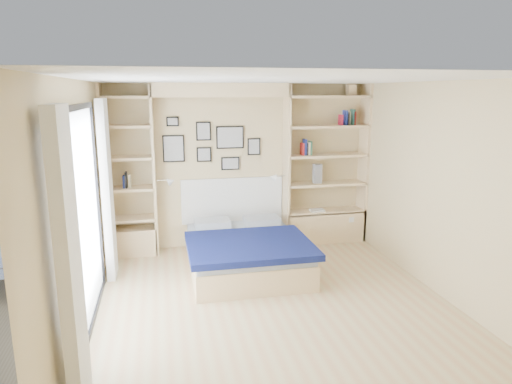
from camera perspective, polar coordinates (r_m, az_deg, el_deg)
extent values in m
plane|color=tan|center=(5.34, 2.34, -14.00)|extent=(4.50, 4.50, 0.00)
plane|color=tan|center=(7.08, -2.05, 3.26)|extent=(4.00, 0.00, 4.00)
plane|color=tan|center=(2.90, 13.77, -10.89)|extent=(4.00, 0.00, 4.00)
plane|color=tan|center=(4.84, -21.16, -1.91)|extent=(0.00, 4.50, 4.50)
plane|color=tan|center=(5.74, 22.20, 0.17)|extent=(0.00, 4.50, 4.50)
plane|color=white|center=(4.79, 2.62, 13.88)|extent=(4.50, 4.50, 0.00)
cube|color=#D9BC8B|center=(6.80, -12.65, 2.59)|extent=(0.04, 0.35, 2.50)
cube|color=#D9BC8B|center=(7.06, 3.81, 3.22)|extent=(0.04, 0.35, 2.50)
cube|color=#D9BC8B|center=(6.77, -4.43, 12.59)|extent=(2.00, 0.35, 0.20)
cube|color=#D9BC8B|center=(7.51, 13.28, 3.46)|extent=(0.04, 0.35, 2.50)
cube|color=#D9BC8B|center=(6.85, -18.35, 2.32)|extent=(0.04, 0.35, 2.50)
cube|color=#D9BC8B|center=(7.48, 8.51, -4.22)|extent=(1.30, 0.35, 0.50)
cube|color=#D9BC8B|center=(7.07, -15.10, -5.95)|extent=(0.70, 0.35, 0.40)
cube|color=black|center=(4.70, -21.74, 9.76)|extent=(0.04, 2.08, 0.06)
cube|color=black|center=(5.25, -19.75, -14.91)|extent=(0.04, 2.08, 0.06)
cube|color=black|center=(3.91, -22.84, -7.67)|extent=(0.04, 0.06, 2.20)
cube|color=black|center=(5.85, -19.23, -0.90)|extent=(0.04, 0.06, 2.20)
cube|color=silver|center=(4.87, -20.81, -3.39)|extent=(0.01, 2.00, 2.20)
cube|color=white|center=(3.62, -22.31, -8.39)|extent=(0.10, 0.45, 2.30)
cube|color=white|center=(6.10, -18.11, 0.19)|extent=(0.10, 0.45, 2.30)
cube|color=#D9BC8B|center=(7.42, 8.57, -2.37)|extent=(1.30, 0.35, 0.04)
cube|color=#D9BC8B|center=(7.32, 8.68, 1.04)|extent=(1.30, 0.35, 0.04)
cube|color=#D9BC8B|center=(7.24, 8.80, 4.53)|extent=(1.30, 0.35, 0.04)
cube|color=#D9BC8B|center=(7.19, 8.92, 8.08)|extent=(1.30, 0.35, 0.04)
cube|color=#D9BC8B|center=(7.18, 9.04, 11.67)|extent=(1.30, 0.35, 0.04)
cube|color=#D9BC8B|center=(6.97, -15.26, -3.22)|extent=(0.70, 0.35, 0.04)
cube|color=#D9BC8B|center=(6.86, -15.47, 0.40)|extent=(0.70, 0.35, 0.04)
cube|color=#D9BC8B|center=(6.79, -15.69, 4.12)|extent=(0.70, 0.35, 0.04)
cube|color=#D9BC8B|center=(6.74, -15.92, 7.90)|extent=(0.70, 0.35, 0.04)
cube|color=#D9BC8B|center=(6.72, -16.12, 11.30)|extent=(0.70, 0.35, 0.04)
cube|color=#D9BC8B|center=(6.29, -1.36, -8.21)|extent=(1.49, 1.86, 0.32)
cube|color=#9DA4AC|center=(6.21, -1.37, -6.37)|extent=(1.45, 1.82, 0.10)
cube|color=#0D1445|center=(5.90, -0.81, -6.70)|extent=(1.59, 1.30, 0.08)
cube|color=#9DA4AC|center=(6.72, -5.49, -3.98)|extent=(0.51, 0.37, 0.12)
cube|color=#9DA4AC|center=(6.84, 0.72, -3.63)|extent=(0.51, 0.37, 0.12)
cube|color=white|center=(7.13, -2.97, -1.02)|extent=(1.59, 0.04, 0.70)
cube|color=black|center=(6.91, -10.26, 5.36)|extent=(0.32, 0.02, 0.40)
cube|color=gray|center=(6.90, -10.26, 5.35)|extent=(0.28, 0.01, 0.36)
cube|color=black|center=(6.91, -6.58, 7.56)|extent=(0.22, 0.02, 0.28)
cube|color=gray|center=(6.90, -6.57, 7.55)|extent=(0.18, 0.01, 0.24)
cube|color=black|center=(6.95, -6.51, 4.69)|extent=(0.22, 0.02, 0.22)
cube|color=gray|center=(6.94, -6.50, 4.67)|extent=(0.18, 0.01, 0.18)
cube|color=black|center=(6.97, -3.27, 6.84)|extent=(0.42, 0.02, 0.34)
cube|color=gray|center=(6.96, -3.25, 6.83)|extent=(0.38, 0.01, 0.30)
cube|color=black|center=(7.02, -3.23, 3.59)|extent=(0.28, 0.02, 0.20)
cube|color=gray|center=(7.01, -3.21, 3.57)|extent=(0.24, 0.01, 0.16)
cube|color=black|center=(7.05, -0.26, 5.70)|extent=(0.20, 0.02, 0.26)
cube|color=gray|center=(7.04, -0.25, 5.69)|extent=(0.16, 0.01, 0.22)
cube|color=black|center=(6.87, -10.39, 8.67)|extent=(0.18, 0.02, 0.14)
cube|color=gray|center=(6.86, -10.39, 8.66)|extent=(0.14, 0.01, 0.10)
cylinder|color=silver|center=(6.75, -11.42, 1.45)|extent=(0.20, 0.02, 0.02)
cone|color=white|center=(6.76, -10.56, 1.32)|extent=(0.13, 0.12, 0.15)
cylinder|color=silver|center=(6.98, 2.85, 2.03)|extent=(0.20, 0.02, 0.02)
cone|color=white|center=(6.96, 2.05, 1.84)|extent=(0.13, 0.12, 0.15)
cube|color=#A51E1E|center=(7.09, 5.79, 5.36)|extent=(0.02, 0.15, 0.18)
cube|color=navy|center=(7.10, 6.10, 5.60)|extent=(0.03, 0.15, 0.24)
cube|color=black|center=(7.11, 6.28, 5.40)|extent=(0.03, 0.15, 0.19)
cube|color=#BFB28C|center=(7.12, 6.49, 5.42)|extent=(0.04, 0.15, 0.20)
cube|color=#26593F|center=(7.13, 6.75, 5.49)|extent=(0.03, 0.15, 0.21)
cube|color=#B51E35|center=(7.26, 10.54, 8.86)|extent=(0.02, 0.15, 0.16)
cube|color=navy|center=(7.28, 11.05, 9.11)|extent=(0.03, 0.15, 0.23)
cube|color=black|center=(7.30, 11.29, 9.02)|extent=(0.03, 0.15, 0.20)
cube|color=#BFB28C|center=(7.30, 11.35, 9.03)|extent=(0.04, 0.15, 0.21)
cube|color=#285A4C|center=(7.33, 11.98, 9.15)|extent=(0.03, 0.15, 0.24)
cube|color=#B3251F|center=(7.34, 12.05, 9.02)|extent=(0.03, 0.15, 0.21)
cube|color=navy|center=(6.84, -16.18, 1.25)|extent=(0.02, 0.15, 0.18)
cube|color=black|center=(6.84, -15.92, 1.47)|extent=(0.03, 0.15, 0.23)
cube|color=#BFB28C|center=(6.84, -15.50, 1.36)|extent=(0.03, 0.15, 0.20)
cube|color=#D9BC8B|center=(7.31, 11.81, 12.32)|extent=(0.13, 0.13, 0.15)
cone|color=#D9BC8B|center=(7.31, 11.85, 13.22)|extent=(0.20, 0.20, 0.08)
cube|color=slate|center=(7.23, 7.66, 2.31)|extent=(0.12, 0.12, 0.30)
cube|color=white|center=(7.31, 7.62, -2.28)|extent=(0.22, 0.16, 0.03)
cylinder|color=tan|center=(5.92, -27.80, -10.47)|extent=(0.03, 0.14, 0.43)
cylinder|color=tan|center=(6.43, -26.57, -7.55)|extent=(0.04, 0.35, 0.70)
cube|color=#2E52A2|center=(6.45, -28.75, -5.67)|extent=(0.49, 0.24, 0.57)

